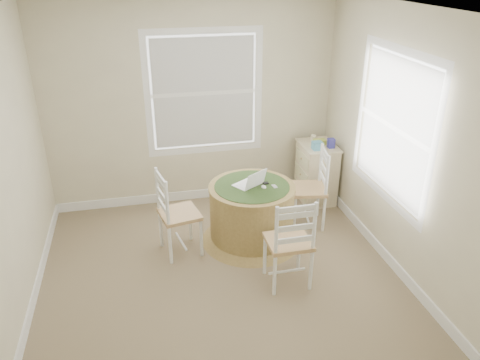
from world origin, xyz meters
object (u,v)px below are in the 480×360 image
object	(u,v)px
round_table	(252,211)
chair_near	(288,241)
chair_right	(308,189)
chair_left	(179,213)
laptop	(250,183)
corner_chest	(316,172)

from	to	relation	value
round_table	chair_near	bearing A→B (deg)	-86.11
round_table	chair_right	xyz separation A→B (m)	(0.74, 0.20, 0.10)
chair_left	laptop	world-z (taller)	chair_left
chair_right	chair_left	bearing A→B (deg)	-69.81
chair_left	chair_right	size ratio (longest dim) A/B	1.00
chair_left	laptop	bearing A→B (deg)	-95.48
chair_near	chair_right	world-z (taller)	same
round_table	chair_left	size ratio (longest dim) A/B	1.20
chair_left	chair_near	distance (m)	1.24
chair_right	laptop	world-z (taller)	chair_right
round_table	chair_right	distance (m)	0.77
chair_left	chair_right	bearing A→B (deg)	-91.96
chair_left	laptop	distance (m)	0.83
chair_left	corner_chest	distance (m)	2.07
round_table	chair_left	world-z (taller)	chair_left
chair_right	corner_chest	size ratio (longest dim) A/B	1.21
laptop	corner_chest	distance (m)	1.36
round_table	laptop	size ratio (longest dim) A/B	2.91
round_table	corner_chest	distance (m)	1.32
round_table	chair_left	distance (m)	0.82
chair_near	laptop	distance (m)	0.91
chair_left	round_table	bearing A→B (deg)	-97.32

